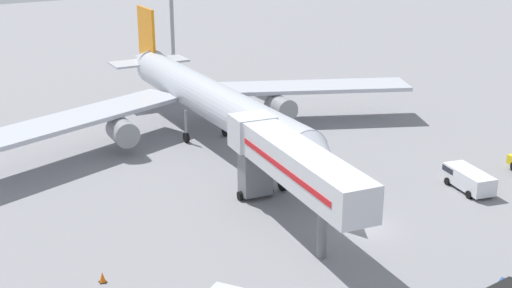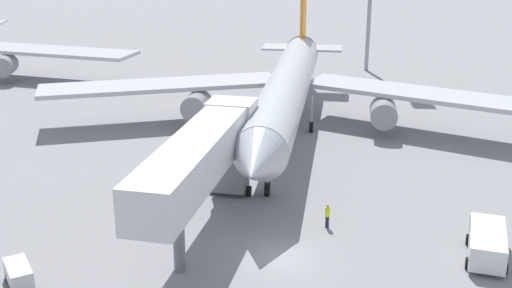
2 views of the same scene
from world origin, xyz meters
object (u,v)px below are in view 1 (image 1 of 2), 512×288
at_px(service_van_near_left, 468,178).
at_px(safety_cone_charlie, 102,277).
at_px(airplane_at_gate, 207,99).
at_px(jet_bridge, 288,162).
at_px(ground_crew_worker_foreground, 359,190).

xyz_separation_m(service_van_near_left, safety_cone_charlie, (-32.99, 1.76, -0.69)).
relative_size(service_van_near_left, safety_cone_charlie, 7.32).
distance_m(airplane_at_gate, jet_bridge, 22.36).
bearing_deg(airplane_at_gate, safety_cone_charlie, -131.60).
bearing_deg(safety_cone_charlie, airplane_at_gate, 48.40).
distance_m(airplane_at_gate, safety_cone_charlie, 30.21).
xyz_separation_m(jet_bridge, ground_crew_worker_foreground, (8.07, 1.03, -4.50)).
height_order(airplane_at_gate, ground_crew_worker_foreground, airplane_at_gate).
distance_m(ground_crew_worker_foreground, safety_cone_charlie, 23.36).
xyz_separation_m(airplane_at_gate, jet_bridge, (-4.63, -21.86, 0.80)).
height_order(jet_bridge, ground_crew_worker_foreground, jet_bridge).
bearing_deg(jet_bridge, airplane_at_gate, 78.03).
bearing_deg(safety_cone_charlie, ground_crew_worker_foreground, 3.79).
bearing_deg(jet_bridge, safety_cone_charlie, -178.07).
bearing_deg(jet_bridge, ground_crew_worker_foreground, 7.27).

